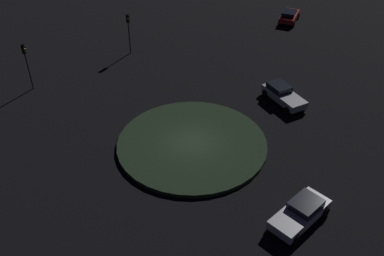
% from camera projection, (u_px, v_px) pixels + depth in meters
% --- Properties ---
extents(ground_plane, '(118.97, 118.97, 0.00)m').
position_uv_depth(ground_plane, '(192.00, 145.00, 33.27)').
color(ground_plane, black).
extents(roundabout_island, '(11.51, 11.51, 0.31)m').
position_uv_depth(roundabout_island, '(192.00, 144.00, 33.18)').
color(roundabout_island, '#263823').
rests_on(roundabout_island, ground_plane).
extents(car_white, '(4.70, 3.50, 1.39)m').
position_uv_depth(car_white, '(301.00, 212.00, 26.66)').
color(car_white, white).
rests_on(car_white, ground_plane).
extents(car_silver, '(4.18, 4.43, 1.42)m').
position_uv_depth(car_silver, '(283.00, 95.00, 37.87)').
color(car_silver, silver).
rests_on(car_silver, ground_plane).
extents(car_red, '(4.00, 2.06, 1.44)m').
position_uv_depth(car_red, '(289.00, 16.00, 52.60)').
color(car_red, red).
rests_on(car_red, ground_plane).
extents(traffic_light_southwest, '(0.39, 0.38, 4.32)m').
position_uv_depth(traffic_light_southwest, '(128.00, 26.00, 44.30)').
color(traffic_light_southwest, '#2D2D2D').
rests_on(traffic_light_southwest, ground_plane).
extents(traffic_light_south, '(0.33, 0.38, 4.49)m').
position_uv_depth(traffic_light_south, '(26.00, 58.00, 38.25)').
color(traffic_light_south, '#2D2D2D').
rests_on(traffic_light_south, ground_plane).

